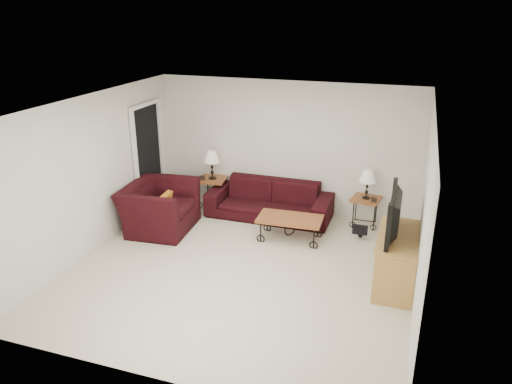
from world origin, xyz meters
TOP-DOWN VIEW (x-y plane):
  - ground at (0.00, 0.00)m, footprint 5.00×5.00m
  - wall_back at (0.00, 2.50)m, footprint 5.00×0.02m
  - wall_front at (0.00, -2.50)m, footprint 5.00×0.02m
  - wall_left at (-2.50, 0.00)m, footprint 0.02×5.00m
  - wall_right at (2.50, 0.00)m, footprint 0.02×5.00m
  - ceiling at (0.00, 0.00)m, footprint 5.00×5.00m
  - doorway at (-2.47, 1.65)m, footprint 0.08×0.94m
  - sofa at (-0.18, 2.02)m, footprint 2.32×0.91m
  - side_table_left at (-1.40, 2.20)m, footprint 0.58×0.58m
  - side_table_right at (1.58, 2.20)m, footprint 0.56×0.56m
  - lamp_left at (-1.40, 2.20)m, footprint 0.36×0.36m
  - lamp_right at (1.58, 2.20)m, footprint 0.34×0.34m
  - photo_frame_left at (-1.55, 2.05)m, footprint 0.11×0.05m
  - photo_frame_right at (1.73, 2.05)m, footprint 0.10×0.05m
  - coffee_table at (0.44, 1.21)m, footprint 1.10×0.63m
  - armchair at (-1.88, 0.90)m, footprint 1.21×1.36m
  - throw_pillow at (-1.73, 0.85)m, footprint 0.13×0.38m
  - tv_stand at (2.23, 0.30)m, footprint 0.53×1.27m
  - television at (2.21, 0.30)m, footprint 0.15×1.14m
  - backpack at (1.58, 1.67)m, footprint 0.40×0.31m

SIDE VIEW (x-z plane):
  - ground at x=0.00m, z-range 0.00..0.00m
  - coffee_table at x=0.44m, z-range 0.00..0.40m
  - backpack at x=1.58m, z-range 0.00..0.50m
  - side_table_right at x=1.58m, z-range 0.00..0.53m
  - side_table_left at x=-1.40m, z-range 0.00..0.57m
  - sofa at x=-0.18m, z-range 0.00..0.68m
  - tv_stand at x=2.23m, z-range 0.00..0.76m
  - armchair at x=-1.88m, z-range 0.00..0.83m
  - throw_pillow at x=-1.73m, z-range 0.33..0.71m
  - photo_frame_right at x=1.73m, z-range 0.53..0.62m
  - photo_frame_left at x=-1.55m, z-range 0.57..0.67m
  - lamp_right at x=1.58m, z-range 0.53..1.06m
  - lamp_left at x=-1.40m, z-range 0.57..1.14m
  - doorway at x=-2.47m, z-range 0.00..2.04m
  - television at x=2.21m, z-range 0.76..1.42m
  - wall_back at x=0.00m, z-range 0.00..2.50m
  - wall_front at x=0.00m, z-range 0.00..2.50m
  - wall_left at x=-2.50m, z-range 0.00..2.50m
  - wall_right at x=2.50m, z-range 0.00..2.50m
  - ceiling at x=0.00m, z-range 2.50..2.50m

